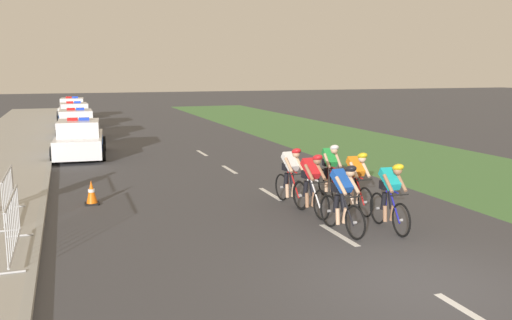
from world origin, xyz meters
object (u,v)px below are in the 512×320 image
at_px(cyclist_lead, 343,197).
at_px(cyclist_second, 390,195).
at_px(crowd_barrier_front, 13,226).
at_px(cyclist_fifth, 291,175).
at_px(cyclist_third, 311,183).
at_px(cyclist_fourth, 356,181).
at_px(police_car_nearest, 80,140).
at_px(police_car_furthest, 73,109).
at_px(traffic_cone_near, 92,193).
at_px(police_car_second, 76,126).
at_px(police_car_third, 74,116).
at_px(cyclist_sixth, 330,170).
at_px(crowd_barrier_middle, 9,196).

xyz_separation_m(cyclist_lead, cyclist_second, (1.07, -0.16, 0.00)).
bearing_deg(crowd_barrier_front, cyclist_fifth, 17.42).
bearing_deg(cyclist_third, cyclist_fourth, -5.46).
height_order(cyclist_fifth, police_car_nearest, police_car_nearest).
xyz_separation_m(police_car_furthest, traffic_cone_near, (0.06, -26.76, -0.37)).
bearing_deg(police_car_second, cyclist_lead, -75.02).
distance_m(police_car_third, traffic_cone_near, 20.36).
relative_size(cyclist_lead, cyclist_sixth, 1.00).
distance_m(cyclist_third, police_car_second, 17.87).
height_order(cyclist_third, cyclist_fourth, same).
relative_size(cyclist_second, police_car_nearest, 0.38).
bearing_deg(cyclist_fourth, police_car_nearest, 118.70).
xyz_separation_m(cyclist_third, cyclist_fifth, (-0.06, 1.08, 0.00)).
bearing_deg(police_car_furthest, crowd_barrier_middle, -93.63).
bearing_deg(traffic_cone_near, cyclist_second, -37.25).
height_order(cyclist_second, crowd_barrier_front, cyclist_second).
bearing_deg(police_car_nearest, traffic_cone_near, -89.56).
xyz_separation_m(cyclist_third, cyclist_fourth, (1.16, -0.11, 0.00)).
bearing_deg(crowd_barrier_front, cyclist_third, 8.18).
height_order(cyclist_fifth, police_car_third, police_car_third).
bearing_deg(police_car_third, traffic_cone_near, -89.83).
bearing_deg(crowd_barrier_front, cyclist_lead, -5.32).
bearing_deg(cyclist_fourth, cyclist_sixth, 88.79).
bearing_deg(traffic_cone_near, crowd_barrier_middle, -146.30).
relative_size(cyclist_sixth, crowd_barrier_middle, 0.74).
bearing_deg(cyclist_third, police_car_nearest, 114.16).
relative_size(crowd_barrier_front, traffic_cone_near, 3.63).
distance_m(cyclist_sixth, crowd_barrier_middle, 7.97).
relative_size(cyclist_third, cyclist_fifth, 1.00).
xyz_separation_m(cyclist_fourth, police_car_furthest, (-6.16, 29.74, -0.11)).
bearing_deg(cyclist_fourth, police_car_furthest, 101.70).
relative_size(police_car_second, crowd_barrier_middle, 1.90).
bearing_deg(cyclist_lead, crowd_barrier_front, 174.68).
bearing_deg(crowd_barrier_front, cyclist_second, -5.80).
relative_size(cyclist_sixth, police_car_furthest, 0.38).
bearing_deg(cyclist_third, cyclist_fifth, 93.06).
bearing_deg(police_car_nearest, cyclist_fifth, -63.85).
bearing_deg(cyclist_second, cyclist_lead, 171.31).
height_order(cyclist_lead, cyclist_fifth, same).
distance_m(cyclist_lead, cyclist_third, 1.53).
distance_m(cyclist_lead, cyclist_second, 1.09).
height_order(cyclist_sixth, police_car_second, police_car_second).
distance_m(cyclist_third, cyclist_fifth, 1.08).
bearing_deg(police_car_nearest, police_car_third, 89.99).
height_order(police_car_nearest, police_car_third, same).
xyz_separation_m(cyclist_fifth, police_car_furthest, (-4.94, 28.55, -0.11)).
distance_m(cyclist_fifth, cyclist_sixth, 1.27).
height_order(cyclist_second, traffic_cone_near, cyclist_second).
height_order(police_car_third, traffic_cone_near, police_car_third).
height_order(cyclist_third, crowd_barrier_front, cyclist_third).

